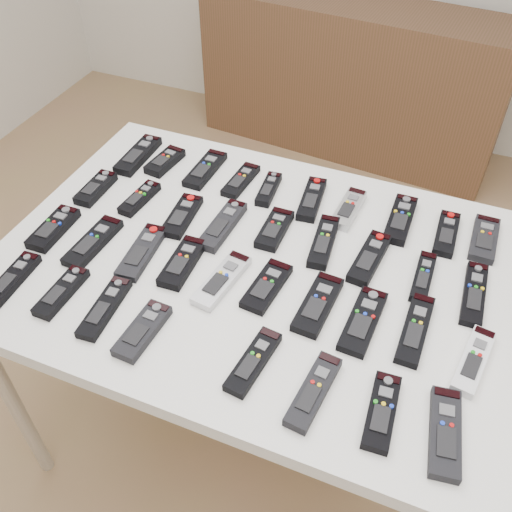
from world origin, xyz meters
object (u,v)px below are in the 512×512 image
at_px(remote_4, 269,189).
at_px(remote_19, 54,228).
at_px(remote_23, 222,280).
at_px(remote_24, 267,286).
at_px(remote_20, 93,242).
at_px(remote_28, 473,361).
at_px(table, 256,278).
at_px(remote_26, 363,321).
at_px(remote_5, 312,199).
at_px(remote_36, 445,433).
at_px(remote_17, 423,277).
at_px(remote_9, 484,239).
at_px(remote_30, 62,292).
at_px(remote_11, 140,198).
at_px(remote_14, 274,229).
at_px(remote_35, 382,412).
at_px(remote_29, 12,279).
at_px(remote_12, 182,216).
at_px(remote_33, 253,362).
at_px(remote_1, 165,161).
at_px(remote_6, 348,209).
at_px(remote_8, 446,234).
at_px(remote_7, 400,219).
at_px(remote_18, 474,294).
at_px(remote_32, 143,331).
at_px(remote_31, 105,308).
at_px(remote_22, 182,263).
at_px(remote_3, 241,180).
at_px(remote_25, 318,304).
at_px(remote_34, 313,391).
at_px(remote_21, 142,252).
at_px(remote_27, 415,329).
at_px(sideboard, 350,80).
at_px(remote_15, 324,242).
at_px(remote_13, 223,225).
at_px(remote_10, 96,188).

relative_size(remote_4, remote_19, 0.87).
xyz_separation_m(remote_23, remote_24, (0.10, 0.02, -0.00)).
bearing_deg(remote_20, remote_28, 1.85).
bearing_deg(table, remote_26, -17.39).
bearing_deg(remote_28, remote_26, -175.38).
distance_m(remote_5, remote_36, 0.71).
bearing_deg(remote_17, remote_28, -55.90).
distance_m(remote_9, remote_30, 1.03).
height_order(remote_4, remote_11, same).
xyz_separation_m(remote_14, remote_35, (0.37, -0.41, -0.00)).
height_order(remote_24, remote_29, remote_29).
bearing_deg(remote_12, remote_35, -35.68).
bearing_deg(remote_9, remote_4, -178.24).
distance_m(remote_9, remote_33, 0.69).
height_order(remote_1, remote_6, same).
relative_size(remote_8, remote_9, 0.99).
xyz_separation_m(remote_1, remote_6, (0.56, -0.01, 0.00)).
bearing_deg(remote_7, remote_18, -43.45).
relative_size(remote_29, remote_32, 1.08).
bearing_deg(remote_14, remote_35, -48.54).
height_order(remote_31, remote_36, remote_36).
relative_size(remote_7, remote_36, 1.01).
bearing_deg(remote_19, remote_22, 0.75).
height_order(remote_5, remote_7, same).
bearing_deg(remote_3, remote_11, -136.72).
height_order(remote_6, remote_11, remote_6).
relative_size(remote_26, remote_28, 1.06).
relative_size(remote_6, remote_14, 1.08).
height_order(remote_19, remote_24, remote_19).
bearing_deg(remote_12, remote_25, -25.34).
bearing_deg(remote_4, remote_34, -66.09).
xyz_separation_m(remote_14, remote_21, (-0.27, -0.20, -0.00)).
bearing_deg(remote_18, remote_27, -126.03).
bearing_deg(remote_17, remote_21, -165.78).
bearing_deg(remote_29, remote_36, -3.85).
bearing_deg(remote_36, remote_28, 73.30).
height_order(sideboard, remote_30, remote_30).
distance_m(remote_15, remote_22, 0.35).
bearing_deg(remote_8, remote_7, 174.21).
bearing_deg(remote_23, remote_25, 10.97).
xyz_separation_m(table, remote_18, (0.50, 0.08, 0.07)).
bearing_deg(remote_27, remote_6, 126.30).
distance_m(remote_7, remote_26, 0.37).
xyz_separation_m(table, remote_33, (0.11, -0.28, 0.07)).
distance_m(remote_20, remote_36, 0.91).
bearing_deg(remote_33, remote_13, 129.62).
bearing_deg(remote_14, remote_19, -158.81).
bearing_deg(remote_10, remote_19, -91.96).
height_order(remote_4, remote_7, remote_7).
height_order(remote_4, remote_14, same).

